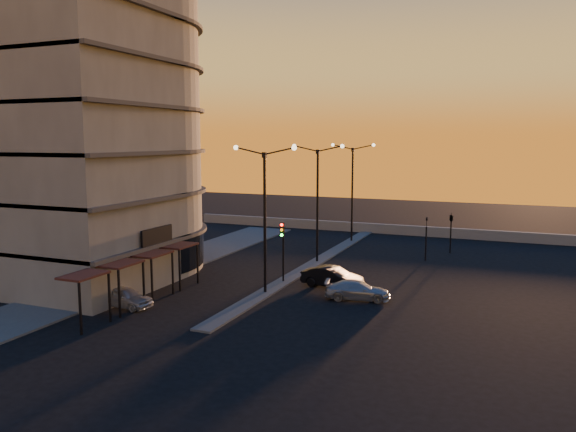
{
  "coord_description": "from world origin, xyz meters",
  "views": [
    {
      "loc": [
        14.8,
        -31.94,
        9.86
      ],
      "look_at": [
        -1.08,
        6.45,
        4.18
      ],
      "focal_mm": 35.0,
      "sensor_mm": 36.0,
      "label": 1
    }
  ],
  "objects_px": {
    "traffic_light_main": "(283,242)",
    "car_hatchback": "(124,297)",
    "car_sedan": "(332,277)",
    "streetlamp_mid": "(318,194)",
    "car_wagon": "(357,290)"
  },
  "relations": [
    {
      "from": "streetlamp_mid",
      "to": "car_hatchback",
      "type": "relative_size",
      "value": 2.64
    },
    {
      "from": "traffic_light_main",
      "to": "car_sedan",
      "type": "distance_m",
      "value": 4.17
    },
    {
      "from": "traffic_light_main",
      "to": "car_sedan",
      "type": "height_order",
      "value": "traffic_light_main"
    },
    {
      "from": "traffic_light_main",
      "to": "car_hatchback",
      "type": "distance_m",
      "value": 11.1
    },
    {
      "from": "traffic_light_main",
      "to": "car_wagon",
      "type": "height_order",
      "value": "traffic_light_main"
    },
    {
      "from": "car_wagon",
      "to": "traffic_light_main",
      "type": "bearing_deg",
      "value": 59.21
    },
    {
      "from": "streetlamp_mid",
      "to": "car_hatchback",
      "type": "xyz_separation_m",
      "value": [
        -6.5,
        -15.83,
        -4.98
      ]
    },
    {
      "from": "streetlamp_mid",
      "to": "car_wagon",
      "type": "bearing_deg",
      "value": -57.02
    },
    {
      "from": "car_sedan",
      "to": "traffic_light_main",
      "type": "bearing_deg",
      "value": 103.15
    },
    {
      "from": "traffic_light_main",
      "to": "car_sedan",
      "type": "bearing_deg",
      "value": 3.74
    },
    {
      "from": "streetlamp_mid",
      "to": "traffic_light_main",
      "type": "distance_m",
      "value": 7.62
    },
    {
      "from": "traffic_light_main",
      "to": "car_wagon",
      "type": "xyz_separation_m",
      "value": [
        5.85,
        -1.89,
        -2.3
      ]
    },
    {
      "from": "car_sedan",
      "to": "car_hatchback",
      "type": "bearing_deg",
      "value": 141.09
    },
    {
      "from": "traffic_light_main",
      "to": "car_hatchback",
      "type": "xyz_separation_m",
      "value": [
        -6.5,
        -8.71,
        -2.27
      ]
    },
    {
      "from": "car_sedan",
      "to": "streetlamp_mid",
      "type": "bearing_deg",
      "value": 36.54
    }
  ]
}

